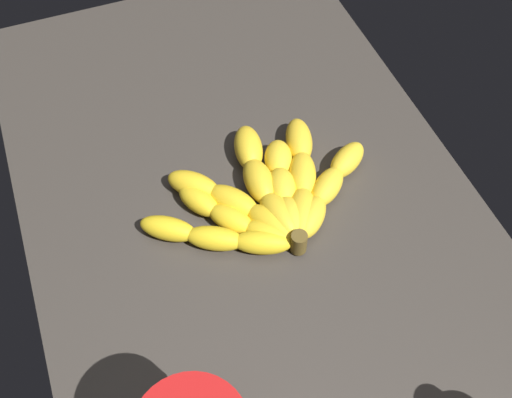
% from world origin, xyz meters
% --- Properties ---
extents(ground_plane, '(0.94, 0.56, 0.03)m').
position_xyz_m(ground_plane, '(0.00, 0.00, -0.02)').
color(ground_plane, '#38332D').
extents(banana_bunch, '(0.21, 0.32, 0.04)m').
position_xyz_m(banana_bunch, '(0.00, -0.02, 0.02)').
color(banana_bunch, yellow).
rests_on(banana_bunch, ground_plane).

